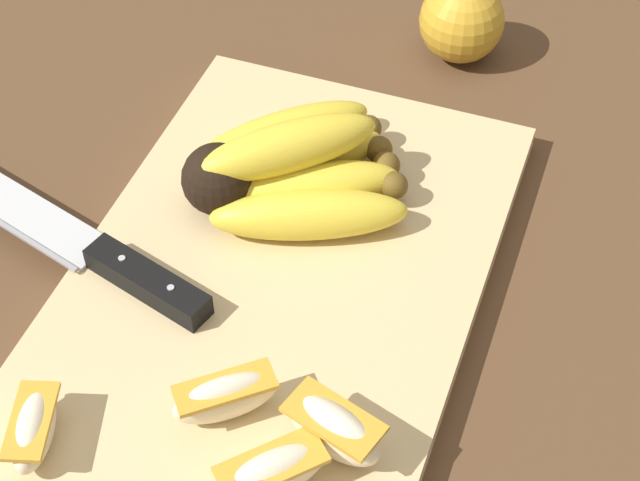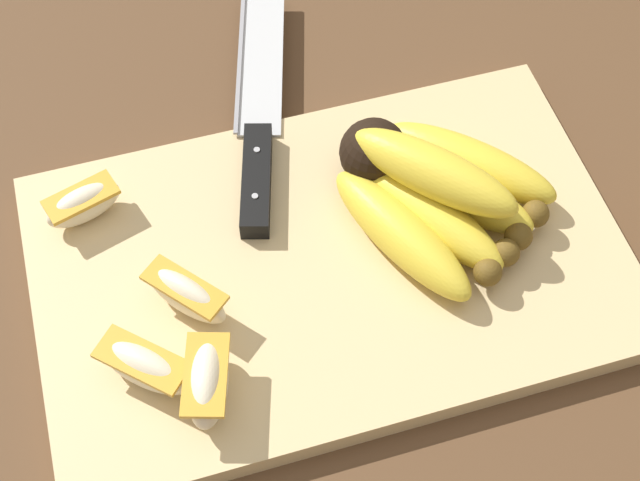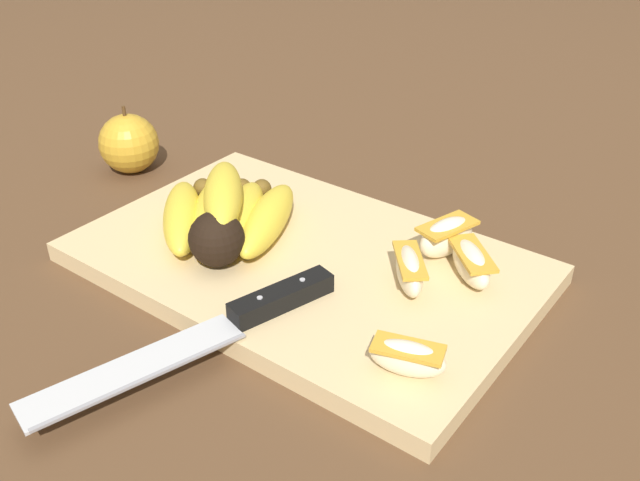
{
  "view_description": "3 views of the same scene",
  "coord_description": "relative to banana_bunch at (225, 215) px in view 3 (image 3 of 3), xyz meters",
  "views": [
    {
      "loc": [
        -0.41,
        -0.18,
        0.58
      ],
      "look_at": [
        0.04,
        -0.02,
        0.05
      ],
      "focal_mm": 58.28,
      "sensor_mm": 36.0,
      "label": 1
    },
    {
      "loc": [
        -0.09,
        -0.34,
        0.61
      ],
      "look_at": [
        0.01,
        0.01,
        0.03
      ],
      "focal_mm": 51.41,
      "sensor_mm": 36.0,
      "label": 2
    },
    {
      "loc": [
        -0.35,
        0.47,
        0.39
      ],
      "look_at": [
        0.0,
        0.0,
        0.04
      ],
      "focal_mm": 39.59,
      "sensor_mm": 36.0,
      "label": 3
    }
  ],
  "objects": [
    {
      "name": "chefs_knife",
      "position": [
        -0.11,
        0.11,
        -0.02
      ],
      "size": [
        0.11,
        0.28,
        0.02
      ],
      "color": "silver",
      "rests_on": "cutting_board"
    },
    {
      "name": "cutting_board",
      "position": [
        -0.09,
        -0.02,
        -0.03
      ],
      "size": [
        0.44,
        0.28,
        0.02
      ],
      "primitive_type": "cube",
      "color": "#DBBC84",
      "rests_on": "ground_plane"
    },
    {
      "name": "apple_wedge_middle",
      "position": [
        -0.24,
        -0.08,
        -0.01
      ],
      "size": [
        0.07,
        0.07,
        0.03
      ],
      "color": "#F4E5C1",
      "rests_on": "cutting_board"
    },
    {
      "name": "ground_plane",
      "position": [
        -0.1,
        -0.03,
        -0.04
      ],
      "size": [
        6.0,
        6.0,
        0.0
      ],
      "primitive_type": "plane",
      "color": "brown"
    },
    {
      "name": "apple_wedge_near",
      "position": [
        -0.26,
        0.07,
        -0.01
      ],
      "size": [
        0.06,
        0.04,
        0.03
      ],
      "color": "#F4E5C1",
      "rests_on": "cutting_board"
    },
    {
      "name": "apple_wedge_extra",
      "position": [
        -0.2,
        -0.03,
        -0.01
      ],
      "size": [
        0.06,
        0.07,
        0.04
      ],
      "color": "#F4E5C1",
      "rests_on": "cutting_board"
    },
    {
      "name": "apple_wedge_far",
      "position": [
        -0.2,
        -0.1,
        -0.0
      ],
      "size": [
        0.05,
        0.07,
        0.04
      ],
      "color": "#F4E5C1",
      "rests_on": "cutting_board"
    },
    {
      "name": "whole_apple",
      "position": [
        0.23,
        -0.07,
        -0.01
      ],
      "size": [
        0.07,
        0.07,
        0.09
      ],
      "color": "gold",
      "rests_on": "ground_plane"
    },
    {
      "name": "banana_bunch",
      "position": [
        0.0,
        0.0,
        0.0
      ],
      "size": [
        0.18,
        0.19,
        0.07
      ],
      "color": "black",
      "rests_on": "cutting_board"
    }
  ]
}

